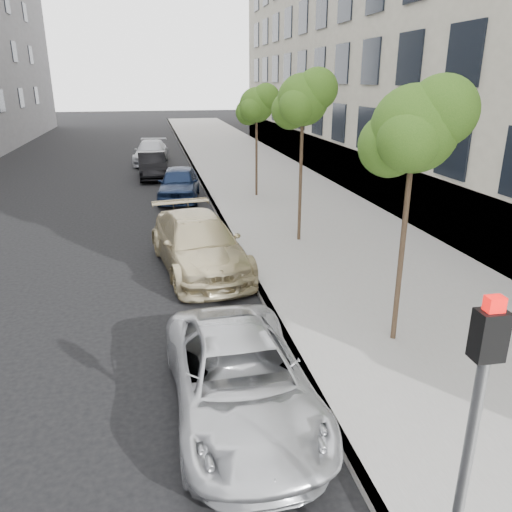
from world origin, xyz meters
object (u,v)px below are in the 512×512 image
object	(u,v)px
tree_near	(416,129)
signal_pole	(473,428)
minivan	(240,379)
suv	(199,244)
sedan_rear	(151,152)
sedan_blue	(179,183)
tree_far	(257,105)
tree_mid	(304,100)
sedan_black	(152,166)

from	to	relation	value
tree_near	signal_pole	world-z (taller)	tree_near
signal_pole	minivan	size ratio (longest dim) A/B	0.73
suv	sedan_rear	bearing A→B (deg)	85.59
signal_pole	suv	bearing A→B (deg)	99.90
minivan	sedan_blue	xyz separation A→B (m)	(0.00, 14.96, 0.08)
tree_far	signal_pole	world-z (taller)	tree_far
signal_pole	suv	xyz separation A→B (m)	(-1.40, 9.80, -1.42)
tree_far	tree_near	bearing A→B (deg)	-90.00
tree_mid	minivan	distance (m)	9.43
suv	tree_far	bearing A→B (deg)	60.06
tree_near	suv	bearing A→B (deg)	124.23
tree_mid	sedan_rear	size ratio (longest dim) A/B	1.09
tree_near	tree_mid	world-z (taller)	tree_mid
tree_near	signal_pole	bearing A→B (deg)	-111.44
tree_far	suv	bearing A→B (deg)	-112.30
suv	minivan	bearing A→B (deg)	-97.64
tree_mid	signal_pole	bearing A→B (deg)	-99.59
tree_far	sedan_blue	world-z (taller)	tree_far
tree_mid	minivan	world-z (taller)	tree_mid
sedan_rear	tree_near	bearing A→B (deg)	-74.02
tree_far	sedan_black	world-z (taller)	tree_far
tree_mid	minivan	xyz separation A→B (m)	(-3.33, -8.00, -3.74)
tree_far	sedan_rear	size ratio (longest dim) A/B	0.99
tree_mid	signal_pole	distance (m)	11.78
sedan_black	sedan_rear	distance (m)	4.92
signal_pole	sedan_rear	xyz separation A→B (m)	(-2.46, 28.50, -1.47)
signal_pole	sedan_black	size ratio (longest dim) A/B	0.81
tree_near	sedan_black	world-z (taller)	tree_near
tree_mid	sedan_rear	bearing A→B (deg)	104.38
tree_near	tree_mid	distance (m)	6.50
tree_near	sedan_blue	world-z (taller)	tree_near
tree_near	sedan_black	xyz separation A→B (m)	(-4.39, 18.67, -3.47)
signal_pole	sedan_blue	world-z (taller)	signal_pole
sedan_blue	sedan_rear	distance (m)	10.18
sedan_black	sedan_blue	bearing A→B (deg)	-80.20
signal_pole	tree_near	bearing A→B (deg)	70.32
sedan_black	tree_mid	bearing A→B (deg)	-71.93
sedan_blue	tree_far	bearing A→B (deg)	-0.59
sedan_rear	suv	bearing A→B (deg)	-81.32
tree_mid	suv	distance (m)	5.17
tree_far	minivan	distance (m)	15.23
tree_mid	sedan_black	distance (m)	13.46
tree_near	minivan	size ratio (longest dim) A/B	1.10
tree_far	signal_pole	size ratio (longest dim) A/B	1.44
minivan	sedan_rear	bearing A→B (deg)	91.37
minivan	sedan_black	distance (m)	20.19
sedan_black	signal_pole	bearing A→B (deg)	-85.81
tree_mid	tree_far	world-z (taller)	tree_mid
tree_near	suv	world-z (taller)	tree_near
signal_pole	sedan_black	xyz separation A→B (m)	(-2.47, 23.58, -1.50)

